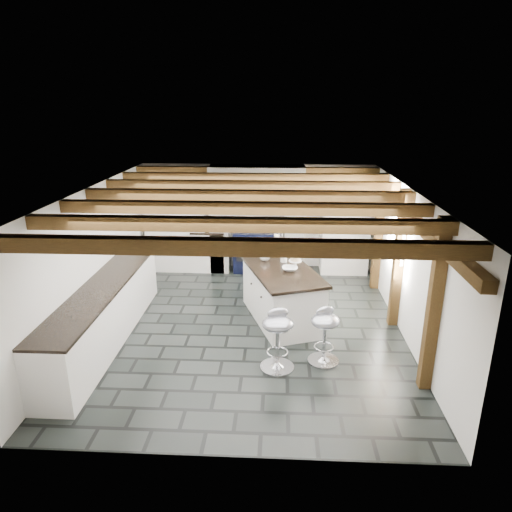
# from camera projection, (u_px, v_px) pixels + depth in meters

# --- Properties ---
(ground) EXTENTS (6.00, 6.00, 0.00)m
(ground) POSITION_uv_depth(u_px,v_px,m) (249.00, 325.00, 7.66)
(ground) COLOR black
(ground) RESTS_ON ground
(room_shell) EXTENTS (6.00, 6.03, 6.00)m
(room_shell) POSITION_uv_depth(u_px,v_px,m) (222.00, 240.00, 8.69)
(room_shell) COLOR silver
(room_shell) RESTS_ON ground
(range_cooker) EXTENTS (1.00, 0.63, 0.99)m
(range_cooker) POSITION_uv_depth(u_px,v_px,m) (257.00, 250.00, 10.04)
(range_cooker) COLOR black
(range_cooker) RESTS_ON ground
(kitchen_island) EXTENTS (1.52, 2.07, 1.22)m
(kitchen_island) POSITION_uv_depth(u_px,v_px,m) (282.00, 294.00, 7.75)
(kitchen_island) COLOR white
(kitchen_island) RESTS_ON ground
(bar_stool_near) EXTENTS (0.54, 0.54, 0.83)m
(bar_stool_near) POSITION_uv_depth(u_px,v_px,m) (324.00, 329.00, 6.44)
(bar_stool_near) COLOR silver
(bar_stool_near) RESTS_ON ground
(bar_stool_far) EXTENTS (0.55, 0.55, 0.89)m
(bar_stool_far) POSITION_uv_depth(u_px,v_px,m) (277.00, 333.00, 6.27)
(bar_stool_far) COLOR silver
(bar_stool_far) RESTS_ON ground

